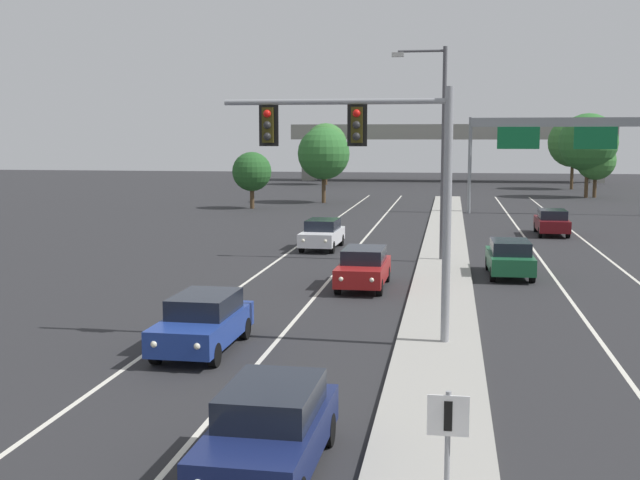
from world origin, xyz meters
name	(u,v)px	position (x,y,z in m)	size (l,w,h in m)	color
median_island	(440,320)	(0.00, 18.00, 0.07)	(2.40, 110.00, 0.15)	#9E9B93
lane_stripe_oncoming_center	(329,281)	(-4.70, 25.00, 0.00)	(0.14, 100.00, 0.01)	silver
lane_stripe_receding_center	(561,287)	(4.70, 25.00, 0.00)	(0.14, 100.00, 0.01)	silver
edge_stripe_left	(252,278)	(-8.00, 25.00, 0.00)	(0.14, 100.00, 0.01)	silver
overhead_signal_mast	(376,162)	(-1.83, 14.93, 5.27)	(6.51, 0.44, 7.20)	gray
median_sign_post	(448,443)	(0.29, 3.38, 1.59)	(0.60, 0.10, 2.20)	gray
street_lamp_median	(439,141)	(-0.34, 30.88, 5.79)	(2.58, 0.28, 10.00)	#4C4C51
car_oncoming_navy	(270,429)	(-2.83, 5.56, 0.82)	(1.88, 4.49, 1.58)	#141E4C
car_oncoming_blue	(203,322)	(-6.52, 13.46, 0.82)	(1.88, 4.49, 1.58)	navy
car_oncoming_red	(364,267)	(-3.10, 23.68, 0.82)	(1.87, 4.49, 1.58)	maroon
car_oncoming_white	(322,234)	(-6.49, 34.53, 0.82)	(1.91, 4.51, 1.58)	silver
car_receding_green	(510,257)	(2.83, 27.33, 0.82)	(1.89, 4.50, 1.58)	#195633
car_receding_darkred	(552,222)	(6.42, 42.91, 0.82)	(1.87, 4.49, 1.58)	#5B0F14
highway_sign_gantry	(557,134)	(8.20, 56.70, 6.16)	(13.28, 0.42, 7.50)	gray
overpass_bridge	(450,138)	(0.00, 103.15, 5.78)	(42.40, 6.40, 7.65)	gray
tree_far_left_b	(326,145)	(-15.31, 92.98, 5.03)	(5.33, 5.33, 7.71)	#4C3823
tree_far_right_c	(596,160)	(14.36, 75.57, 3.68)	(3.90, 3.90, 5.65)	#4C3823
tree_far_right_b	(588,143)	(13.52, 75.32, 5.43)	(5.74, 5.74, 8.31)	#4C3823
tree_far_left_a	(252,172)	(-16.19, 58.04, 3.09)	(3.28, 3.28, 4.74)	#4C3823
tree_far_right_a	(573,142)	(13.97, 88.46, 5.37)	(5.69, 5.69, 8.23)	#4C3823
tree_far_left_c	(324,154)	(-11.18, 64.92, 4.48)	(4.74, 4.74, 6.86)	#4C3823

